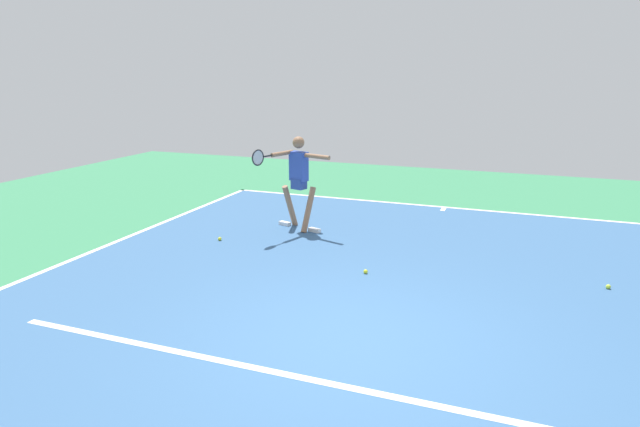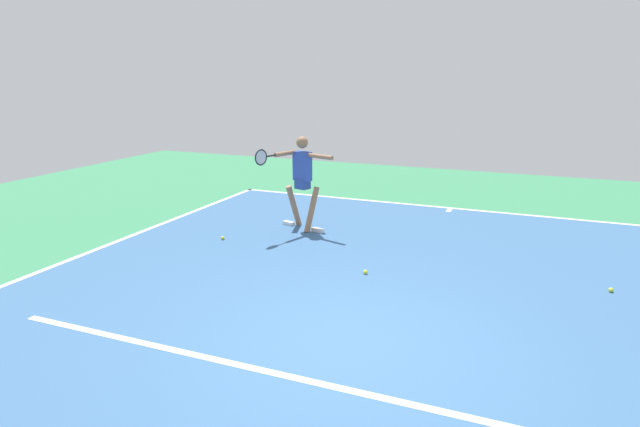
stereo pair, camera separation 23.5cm
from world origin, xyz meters
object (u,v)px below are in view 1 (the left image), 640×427
tennis_player (298,177)px  tennis_ball_by_baseline (608,287)px  tennis_ball_centre_court (366,272)px  tennis_ball_near_player (220,239)px

tennis_player → tennis_ball_by_baseline: bearing=-175.6°
tennis_ball_centre_court → tennis_ball_near_player: (2.92, -0.66, 0.00)m
tennis_player → tennis_ball_centre_court: size_ratio=27.29×
tennis_player → tennis_ball_centre_court: tennis_player is taller
tennis_player → tennis_ball_by_baseline: 5.48m
tennis_ball_centre_court → tennis_ball_near_player: size_ratio=1.00×
tennis_player → tennis_ball_centre_court: (-1.89, 1.86, -1.00)m
tennis_ball_by_baseline → tennis_player: bearing=-13.1°
tennis_ball_by_baseline → tennis_ball_near_player: bearing=-0.3°
tennis_ball_near_player → tennis_ball_by_baseline: (-6.27, 0.03, 0.00)m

